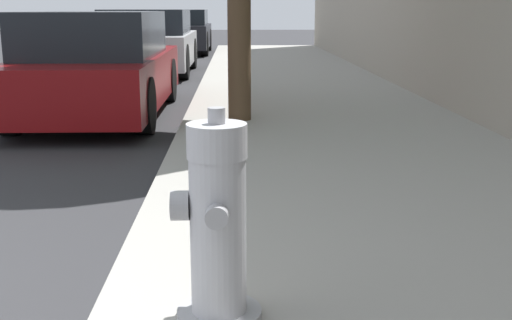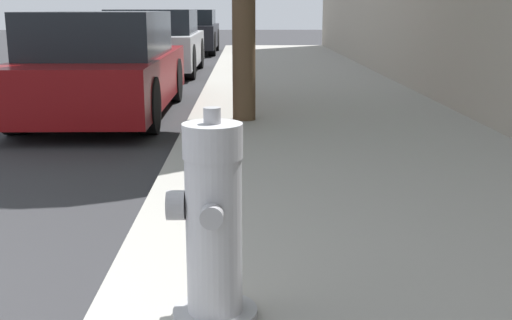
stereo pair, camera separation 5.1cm
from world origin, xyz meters
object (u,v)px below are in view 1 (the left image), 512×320
(fire_hydrant, at_px, (217,226))
(parked_car_far, at_px, (182,32))
(parked_car_mid, at_px, (148,43))
(parked_car_near, at_px, (99,67))

(fire_hydrant, height_order, parked_car_far, parked_car_far)
(parked_car_mid, xyz_separation_m, parked_car_far, (0.20, 6.31, -0.00))
(parked_car_far, bearing_deg, fire_hydrant, -84.85)
(fire_hydrant, relative_size, parked_car_far, 0.23)
(fire_hydrant, xyz_separation_m, parked_car_far, (-1.61, 17.85, 0.12))
(parked_car_mid, bearing_deg, parked_car_far, 88.20)
(fire_hydrant, height_order, parked_car_near, parked_car_near)
(parked_car_near, distance_m, parked_car_mid, 5.58)
(parked_car_near, bearing_deg, parked_car_mid, 91.07)
(fire_hydrant, xyz_separation_m, parked_car_near, (-1.70, 5.96, 0.11))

